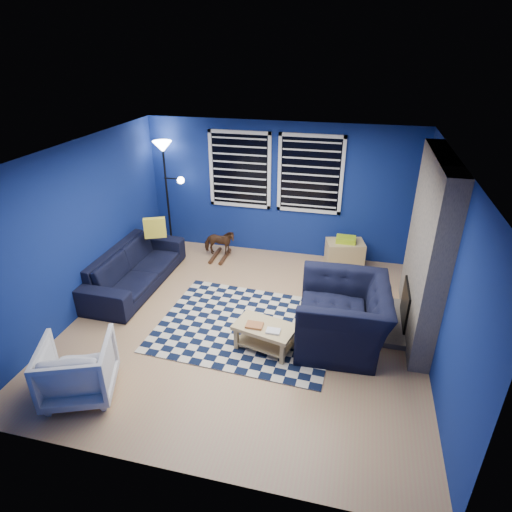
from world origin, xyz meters
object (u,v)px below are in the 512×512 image
at_px(rocking_horse, 219,243).
at_px(coffee_table, 265,332).
at_px(sofa, 135,268).
at_px(cabinet, 344,255).
at_px(armchair_big, 343,315).
at_px(tv, 423,202).
at_px(armchair_bent, 78,369).
at_px(floor_lamp, 165,162).

xyz_separation_m(rocking_horse, coffee_table, (1.43, -2.46, -0.04)).
relative_size(sofa, cabinet, 3.04).
xyz_separation_m(sofa, armchair_big, (3.48, -0.75, 0.11)).
bearing_deg(cabinet, tv, -17.07).
xyz_separation_m(armchair_big, cabinet, (-0.09, 2.16, -0.16)).
xyz_separation_m(armchair_bent, coffee_table, (1.91, 1.29, -0.08)).
relative_size(armchair_big, rocking_horse, 2.28).
bearing_deg(armchair_bent, tv, -157.74).
height_order(cabinet, floor_lamp, floor_lamp).
height_order(rocking_horse, coffee_table, rocking_horse).
xyz_separation_m(tv, floor_lamp, (-4.57, 0.25, 0.32)).
bearing_deg(floor_lamp, coffee_table, -47.42).
bearing_deg(armchair_big, tv, 149.83).
distance_m(sofa, coffee_table, 2.75).
bearing_deg(sofa, coffee_table, -114.08).
bearing_deg(armchair_big, floor_lamp, -126.82).
distance_m(rocking_horse, coffee_table, 2.84).
height_order(armchair_big, rocking_horse, armchair_big).
distance_m(armchair_bent, floor_lamp, 4.29).
relative_size(coffee_table, floor_lamp, 0.42).
relative_size(sofa, coffee_table, 2.54).
xyz_separation_m(coffee_table, cabinet, (0.90, 2.56, 0.00)).
bearing_deg(rocking_horse, coffee_table, -159.39).
relative_size(tv, armchair_bent, 1.27).
bearing_deg(coffee_table, armchair_bent, -146.11).
relative_size(armchair_big, cabinet, 1.84).
distance_m(armchair_big, armchair_bent, 3.35).
distance_m(tv, armchair_bent, 5.58).
distance_m(sofa, rocking_horse, 1.68).
bearing_deg(cabinet, armchair_big, -101.54).
height_order(armchair_big, armchair_bent, armchair_big).
distance_m(armchair_big, cabinet, 2.17).
height_order(armchair_bent, coffee_table, armchair_bent).
height_order(armchair_big, cabinet, armchair_big).
xyz_separation_m(tv, coffee_table, (-2.05, -2.50, -1.12)).
bearing_deg(coffee_table, tv, 50.58).
bearing_deg(tv, cabinet, 176.75).
height_order(sofa, floor_lamp, floor_lamp).
bearing_deg(floor_lamp, rocking_horse, -14.69).
bearing_deg(coffee_table, cabinet, 70.71).
relative_size(tv, rocking_horse, 1.69).
distance_m(sofa, armchair_big, 3.56).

